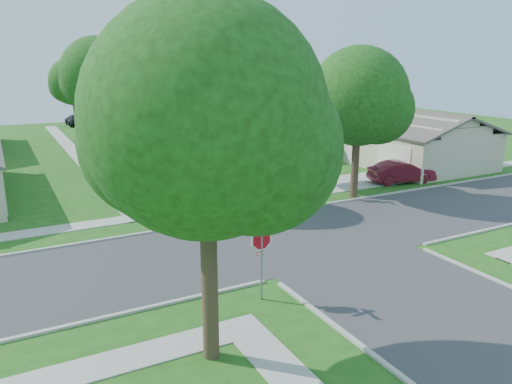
{
  "coord_description": "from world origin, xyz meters",
  "views": [
    {
      "loc": [
        -12.04,
        -18.26,
        7.92
      ],
      "look_at": [
        -1.09,
        2.55,
        1.6
      ],
      "focal_mm": 35.0,
      "sensor_mm": 36.0,
      "label": 1
    }
  ],
  "objects_px": {
    "house_ne_near": "(398,142)",
    "car_curb_east": "(145,130)",
    "tree_w_near": "(143,93)",
    "tree_ne_corner": "(359,101)",
    "tree_w_far": "(74,84)",
    "tree_sw_corner": "(208,129)",
    "house_ne_far": "(282,119)",
    "car_curb_west": "(75,120)",
    "tree_e_near": "(290,96)",
    "car_driveway": "(402,172)",
    "stop_sign_sw": "(261,243)",
    "tree_e_mid": "(215,79)",
    "tree_w_mid": "(99,78)",
    "tree_e_far": "(167,77)",
    "stop_sign_ne": "(328,164)"
  },
  "relations": [
    {
      "from": "tree_sw_corner",
      "to": "tree_w_far",
      "type": "bearing_deg",
      "value": 86.11
    },
    {
      "from": "house_ne_far",
      "to": "car_curb_west",
      "type": "height_order",
      "value": "house_ne_far"
    },
    {
      "from": "tree_sw_corner",
      "to": "house_ne_near",
      "type": "distance_m",
      "value": 29.92
    },
    {
      "from": "car_driveway",
      "to": "car_curb_east",
      "type": "height_order",
      "value": "car_driveway"
    },
    {
      "from": "stop_sign_sw",
      "to": "car_curb_west",
      "type": "bearing_deg",
      "value": 88.29
    },
    {
      "from": "tree_sw_corner",
      "to": "house_ne_far",
      "type": "distance_m",
      "value": 43.2
    },
    {
      "from": "tree_sw_corner",
      "to": "car_driveway",
      "type": "bearing_deg",
      "value": 33.75
    },
    {
      "from": "tree_e_far",
      "to": "tree_ne_corner",
      "type": "relative_size",
      "value": 1.01
    },
    {
      "from": "stop_sign_ne",
      "to": "car_curb_east",
      "type": "relative_size",
      "value": 0.79
    },
    {
      "from": "car_driveway",
      "to": "car_curb_west",
      "type": "height_order",
      "value": "car_driveway"
    },
    {
      "from": "tree_w_mid",
      "to": "house_ne_far",
      "type": "bearing_deg",
      "value": 21.17
    },
    {
      "from": "tree_w_mid",
      "to": "car_curb_west",
      "type": "xyz_separation_m",
      "value": [
        1.44,
        24.58,
        -5.8
      ]
    },
    {
      "from": "tree_w_mid",
      "to": "tree_w_near",
      "type": "bearing_deg",
      "value": -90.02
    },
    {
      "from": "tree_w_mid",
      "to": "tree_w_far",
      "type": "distance_m",
      "value": 13.04
    },
    {
      "from": "tree_e_far",
      "to": "tree_w_mid",
      "type": "distance_m",
      "value": 16.05
    },
    {
      "from": "tree_e_mid",
      "to": "tree_ne_corner",
      "type": "bearing_deg",
      "value": -84.55
    },
    {
      "from": "tree_e_far",
      "to": "tree_w_near",
      "type": "height_order",
      "value": "tree_w_near"
    },
    {
      "from": "stop_sign_sw",
      "to": "tree_e_mid",
      "type": "relative_size",
      "value": 0.32
    },
    {
      "from": "tree_ne_corner",
      "to": "car_curb_east",
      "type": "distance_m",
      "value": 29.5
    },
    {
      "from": "tree_w_far",
      "to": "house_ne_near",
      "type": "bearing_deg",
      "value": -48.1
    },
    {
      "from": "car_curb_east",
      "to": "tree_w_near",
      "type": "bearing_deg",
      "value": -108.45
    },
    {
      "from": "tree_e_near",
      "to": "car_driveway",
      "type": "distance_m",
      "value": 8.89
    },
    {
      "from": "stop_sign_ne",
      "to": "stop_sign_sw",
      "type": "bearing_deg",
      "value": -135.0
    },
    {
      "from": "tree_ne_corner",
      "to": "car_curb_east",
      "type": "height_order",
      "value": "tree_ne_corner"
    },
    {
      "from": "tree_e_mid",
      "to": "tree_e_far",
      "type": "xyz_separation_m",
      "value": [
        -0.0,
        13.0,
        -0.27
      ]
    },
    {
      "from": "stop_sign_ne",
      "to": "car_curb_west",
      "type": "xyz_separation_m",
      "value": [
        -7.9,
        40.89,
        -1.35
      ]
    },
    {
      "from": "tree_sw_corner",
      "to": "car_curb_east",
      "type": "bearing_deg",
      "value": 76.87
    },
    {
      "from": "car_driveway",
      "to": "tree_w_near",
      "type": "bearing_deg",
      "value": 91.12
    },
    {
      "from": "stop_sign_sw",
      "to": "tree_w_near",
      "type": "bearing_deg",
      "value": 89.77
    },
    {
      "from": "stop_sign_ne",
      "to": "tree_e_mid",
      "type": "bearing_deg",
      "value": 89.8
    },
    {
      "from": "tree_w_far",
      "to": "car_driveway",
      "type": "relative_size",
      "value": 1.85
    },
    {
      "from": "stop_sign_sw",
      "to": "car_curb_west",
      "type": "height_order",
      "value": "stop_sign_sw"
    },
    {
      "from": "tree_e_far",
      "to": "tree_w_near",
      "type": "bearing_deg",
      "value": -110.6
    },
    {
      "from": "house_ne_near",
      "to": "tree_e_near",
      "type": "bearing_deg",
      "value": -169.96
    },
    {
      "from": "stop_sign_sw",
      "to": "car_driveway",
      "type": "height_order",
      "value": "stop_sign_sw"
    },
    {
      "from": "tree_w_near",
      "to": "car_curb_east",
      "type": "xyz_separation_m",
      "value": [
        6.52,
        23.93,
        -5.47
      ]
    },
    {
      "from": "car_driveway",
      "to": "car_curb_east",
      "type": "xyz_separation_m",
      "value": [
        -9.38,
        27.44,
        -0.07
      ]
    },
    {
      "from": "tree_w_near",
      "to": "car_curb_west",
      "type": "distance_m",
      "value": 37.01
    },
    {
      "from": "tree_e_far",
      "to": "car_curb_east",
      "type": "relative_size",
      "value": 2.31
    },
    {
      "from": "tree_e_far",
      "to": "house_ne_near",
      "type": "xyz_separation_m",
      "value": [
        11.24,
        -23.01,
        -4.46
      ]
    },
    {
      "from": "tree_w_far",
      "to": "tree_sw_corner",
      "type": "relative_size",
      "value": 0.84
    },
    {
      "from": "house_ne_near",
      "to": "car_curb_east",
      "type": "height_order",
      "value": "house_ne_near"
    },
    {
      "from": "tree_e_mid",
      "to": "tree_w_far",
      "type": "bearing_deg",
      "value": 125.9
    },
    {
      "from": "tree_e_far",
      "to": "house_ne_far",
      "type": "height_order",
      "value": "tree_e_far"
    },
    {
      "from": "tree_w_near",
      "to": "tree_ne_corner",
      "type": "relative_size",
      "value": 1.04
    },
    {
      "from": "stop_sign_ne",
      "to": "car_driveway",
      "type": "relative_size",
      "value": 0.69
    },
    {
      "from": "tree_w_mid",
      "to": "tree_sw_corner",
      "type": "height_order",
      "value": "tree_w_mid"
    },
    {
      "from": "stop_sign_ne",
      "to": "house_ne_far",
      "type": "relative_size",
      "value": 0.22
    },
    {
      "from": "stop_sign_sw",
      "to": "car_driveway",
      "type": "bearing_deg",
      "value": 32.57
    },
    {
      "from": "tree_ne_corner",
      "to": "tree_e_mid",
      "type": "bearing_deg",
      "value": 95.45
    }
  ]
}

